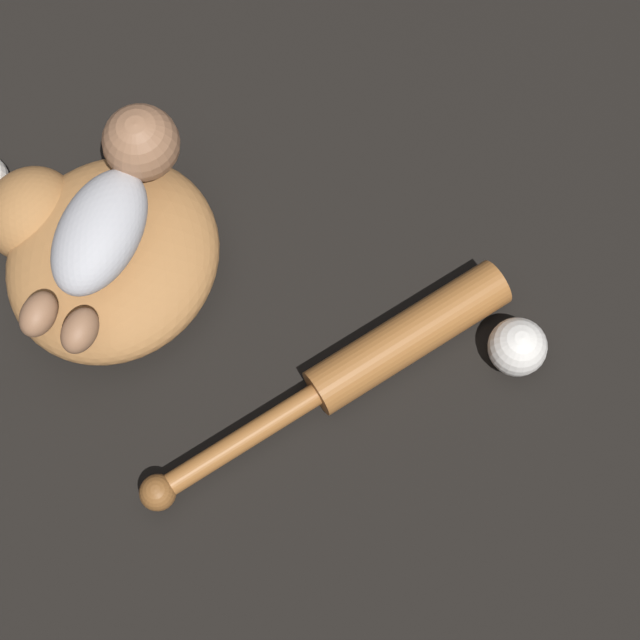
{
  "coord_description": "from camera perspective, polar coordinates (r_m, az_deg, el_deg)",
  "views": [
    {
      "loc": [
        -0.4,
        -0.31,
        1.32
      ],
      "look_at": [
        0.0,
        -0.24,
        0.08
      ],
      "focal_mm": 60.0,
      "sensor_mm": 36.0,
      "label": 1
    }
  ],
  "objects": [
    {
      "name": "ground_plane",
      "position": [
        1.42,
        -9.73,
        0.49
      ],
      "size": [
        6.0,
        6.0,
        0.0
      ],
      "primitive_type": "plane",
      "color": "black"
    },
    {
      "name": "baseball_glove",
      "position": [
        1.4,
        -11.69,
        3.63
      ],
      "size": [
        0.36,
        0.37,
        0.1
      ],
      "color": "#A8703D",
      "rests_on": "ground"
    },
    {
      "name": "baby_figure",
      "position": [
        1.32,
        -11.03,
        6.01
      ],
      "size": [
        0.32,
        0.15,
        0.1
      ],
      "color": "#B2B2B7",
      "rests_on": "baseball_glove"
    },
    {
      "name": "baseball_bat",
      "position": [
        1.34,
        2.68,
        -2.17
      ],
      "size": [
        0.38,
        0.42,
        0.06
      ],
      "color": "#9E602D",
      "rests_on": "ground"
    },
    {
      "name": "baseball",
      "position": [
        1.36,
        10.49,
        -1.42
      ],
      "size": [
        0.07,
        0.07,
        0.07
      ],
      "color": "white",
      "rests_on": "ground"
    }
  ]
}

